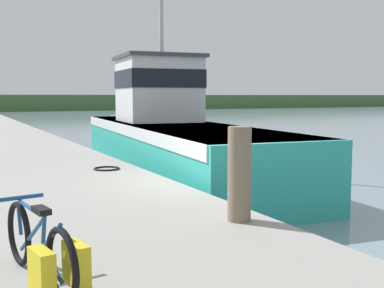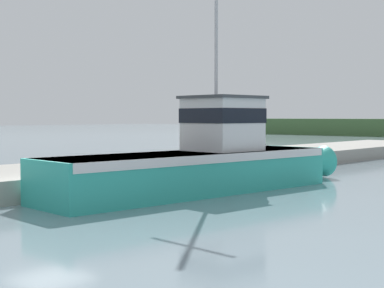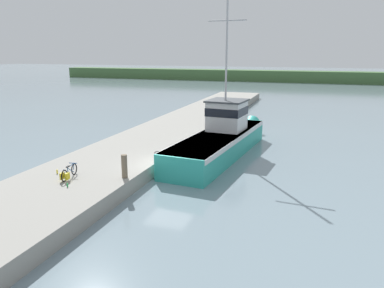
# 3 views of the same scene
# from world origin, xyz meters

# --- Properties ---
(ground_plane) EXTENTS (320.00, 320.00, 0.00)m
(ground_plane) POSITION_xyz_m (0.00, 0.00, 0.00)
(ground_plane) COLOR gray
(dock_pier) EXTENTS (6.19, 80.00, 0.84)m
(dock_pier) POSITION_xyz_m (-3.96, 0.00, 0.42)
(dock_pier) COLOR gray
(dock_pier) RESTS_ON ground_plane
(far_shoreline) EXTENTS (180.00, 5.00, 2.65)m
(far_shoreline) POSITION_xyz_m (30.00, 74.91, 1.32)
(far_shoreline) COLOR #426638
(far_shoreline) RESTS_ON ground_plane
(fishing_boat_main) EXTENTS (4.32, 15.44, 11.09)m
(fishing_boat_main) POSITION_xyz_m (1.60, 6.31, 1.24)
(fishing_boat_main) COLOR teal
(fishing_boat_main) RESTS_ON ground_plane
(bicycle_touring) EXTENTS (0.61, 1.70, 0.69)m
(bicycle_touring) POSITION_xyz_m (-3.97, -3.94, 1.16)
(bicycle_touring) COLOR black
(bicycle_touring) RESTS_ON dock_pier
(mooring_post) EXTENTS (0.30, 0.30, 1.23)m
(mooring_post) POSITION_xyz_m (-1.33, -2.78, 1.46)
(mooring_post) COLOR #756651
(mooring_post) RESTS_ON dock_pier
(hose_coil) EXTENTS (0.58, 0.58, 0.04)m
(hose_coil) POSITION_xyz_m (-1.61, 2.26, 0.86)
(hose_coil) COLOR black
(hose_coil) RESTS_ON dock_pier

